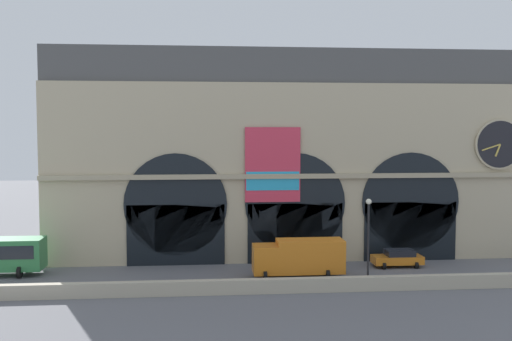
# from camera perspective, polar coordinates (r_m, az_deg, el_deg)

# --- Properties ---
(ground_plane) EXTENTS (200.00, 200.00, 0.00)m
(ground_plane) POSITION_cam_1_polar(r_m,az_deg,el_deg) (49.40, 4.76, -10.26)
(ground_plane) COLOR slate
(quay_parapet_wall) EXTENTS (90.00, 0.70, 1.07)m
(quay_parapet_wall) POSITION_cam_1_polar(r_m,az_deg,el_deg) (44.66, 5.86, -11.09)
(quay_parapet_wall) COLOR #B2A891
(quay_parapet_wall) RESTS_ON ground
(station_building) EXTENTS (45.50, 6.02, 19.70)m
(station_building) POSITION_cam_1_polar(r_m,az_deg,el_deg) (55.66, 3.46, 1.35)
(station_building) COLOR #BCAD8C
(station_building) RESTS_ON ground
(box_truck_center) EXTENTS (7.50, 2.91, 3.12)m
(box_truck_center) POSITION_cam_1_polar(r_m,az_deg,el_deg) (48.60, 4.28, -8.44)
(box_truck_center) COLOR orange
(box_truck_center) RESTS_ON ground
(car_mideast) EXTENTS (4.40, 2.22, 1.55)m
(car_mideast) POSITION_cam_1_polar(r_m,az_deg,el_deg) (53.78, 13.74, -8.32)
(car_mideast) COLOR orange
(car_mideast) RESTS_ON ground
(street_lamp_quayside) EXTENTS (0.44, 0.44, 6.90)m
(street_lamp_quayside) POSITION_cam_1_polar(r_m,az_deg,el_deg) (45.58, 10.96, -5.85)
(street_lamp_quayside) COLOR black
(street_lamp_quayside) RESTS_ON ground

